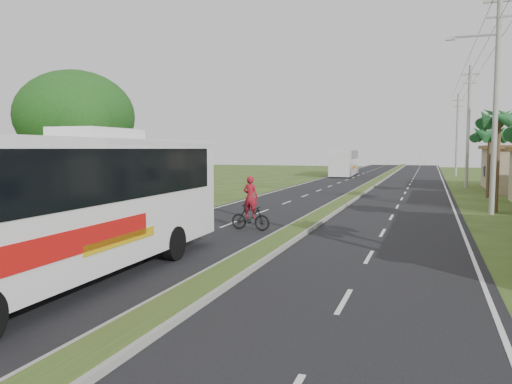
% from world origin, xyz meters
% --- Properties ---
extents(ground, '(180.00, 180.00, 0.00)m').
position_xyz_m(ground, '(0.00, 0.00, 0.00)').
color(ground, '#324619').
rests_on(ground, ground).
extents(road_asphalt, '(14.00, 160.00, 0.02)m').
position_xyz_m(road_asphalt, '(0.00, 20.00, 0.01)').
color(road_asphalt, black).
rests_on(road_asphalt, ground).
extents(median_strip, '(1.20, 160.00, 0.18)m').
position_xyz_m(median_strip, '(0.00, 20.00, 0.10)').
color(median_strip, gray).
rests_on(median_strip, ground).
extents(lane_edge_left, '(0.12, 160.00, 0.01)m').
position_xyz_m(lane_edge_left, '(-6.70, 20.00, 0.00)').
color(lane_edge_left, silver).
rests_on(lane_edge_left, ground).
extents(lane_edge_right, '(0.12, 160.00, 0.01)m').
position_xyz_m(lane_edge_right, '(6.70, 20.00, 0.00)').
color(lane_edge_right, silver).
rests_on(lane_edge_right, ground).
extents(palm_verge_c, '(2.40, 2.40, 5.85)m').
position_xyz_m(palm_verge_c, '(8.80, 19.00, 5.12)').
color(palm_verge_c, '#473321').
rests_on(palm_verge_c, ground).
extents(palm_verge_d, '(2.40, 2.40, 5.25)m').
position_xyz_m(palm_verge_d, '(9.30, 28.00, 4.55)').
color(palm_verge_d, '#473321').
rests_on(palm_verge_d, ground).
extents(shade_tree, '(6.30, 6.00, 7.54)m').
position_xyz_m(shade_tree, '(-12.11, 10.02, 5.03)').
color(shade_tree, '#473321').
rests_on(shade_tree, ground).
extents(utility_pole_b, '(3.20, 0.28, 12.00)m').
position_xyz_m(utility_pole_b, '(8.47, 18.00, 6.26)').
color(utility_pole_b, gray).
rests_on(utility_pole_b, ground).
extents(utility_pole_c, '(1.60, 0.28, 11.00)m').
position_xyz_m(utility_pole_c, '(8.50, 38.00, 5.67)').
color(utility_pole_c, gray).
rests_on(utility_pole_c, ground).
extents(utility_pole_d, '(1.60, 0.28, 10.50)m').
position_xyz_m(utility_pole_d, '(8.50, 58.00, 5.42)').
color(utility_pole_d, gray).
rests_on(utility_pole_d, ground).
extents(coach_bus_main, '(2.92, 12.79, 4.12)m').
position_xyz_m(coach_bus_main, '(-3.45, -0.82, 2.26)').
color(coach_bus_main, white).
rests_on(coach_bus_main, ground).
extents(coach_bus_far, '(3.13, 11.88, 3.43)m').
position_xyz_m(coach_bus_far, '(-5.20, 53.88, 1.94)').
color(coach_bus_far, silver).
rests_on(coach_bus_far, ground).
extents(motorcyclist, '(1.84, 0.65, 2.37)m').
position_xyz_m(motorcyclist, '(-2.00, 8.83, 0.86)').
color(motorcyclist, black).
rests_on(motorcyclist, ground).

